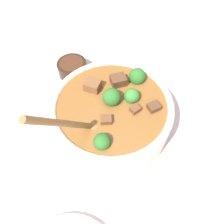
# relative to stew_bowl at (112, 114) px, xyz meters

# --- Properties ---
(ground_plane) EXTENTS (4.00, 4.00, 0.00)m
(ground_plane) POSITION_rel_stew_bowl_xyz_m (0.00, 0.00, -0.06)
(ground_plane) COLOR silver
(stew_bowl) EXTENTS (0.28, 0.32, 0.26)m
(stew_bowl) POSITION_rel_stew_bowl_xyz_m (0.00, 0.00, 0.00)
(stew_bowl) COLOR beige
(stew_bowl) RESTS_ON ground_plane
(condiment_bowl) EXTENTS (0.09, 0.09, 0.04)m
(condiment_bowl) POSITION_rel_stew_bowl_xyz_m (0.21, -0.09, -0.04)
(condiment_bowl) COLOR black
(condiment_bowl) RESTS_ON ground_plane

